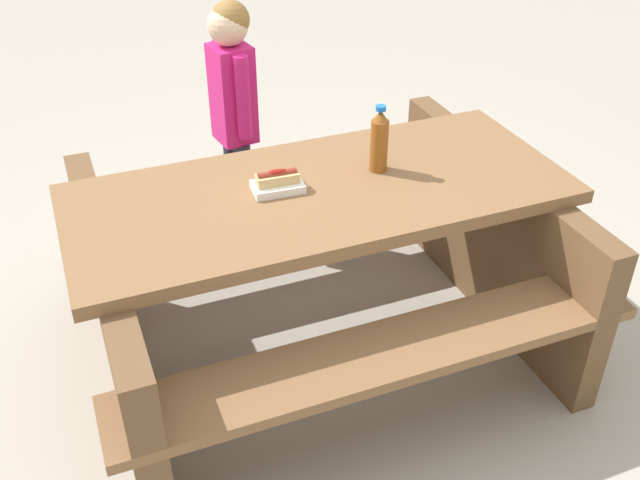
# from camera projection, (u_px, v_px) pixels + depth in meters

# --- Properties ---
(ground_plane) EXTENTS (30.00, 30.00, 0.00)m
(ground_plane) POSITION_uv_depth(u_px,v_px,m) (320.00, 345.00, 3.02)
(ground_plane) COLOR #ADA599
(ground_plane) RESTS_ON ground
(picnic_table) EXTENTS (2.09, 1.80, 0.75)m
(picnic_table) POSITION_uv_depth(u_px,v_px,m) (320.00, 257.00, 2.77)
(picnic_table) COLOR brown
(picnic_table) RESTS_ON ground
(soda_bottle) EXTENTS (0.07, 0.07, 0.26)m
(soda_bottle) POSITION_uv_depth(u_px,v_px,m) (379.00, 141.00, 2.65)
(soda_bottle) COLOR brown
(soda_bottle) RESTS_ON picnic_table
(hotdog_tray) EXTENTS (0.20, 0.14, 0.08)m
(hotdog_tray) POSITION_uv_depth(u_px,v_px,m) (277.00, 182.00, 2.57)
(hotdog_tray) COLOR white
(hotdog_tray) RESTS_ON picnic_table
(child_in_coat) EXTENTS (0.22, 0.27, 1.18)m
(child_in_coat) POSITION_uv_depth(u_px,v_px,m) (233.00, 95.00, 3.30)
(child_in_coat) COLOR #262633
(child_in_coat) RESTS_ON ground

